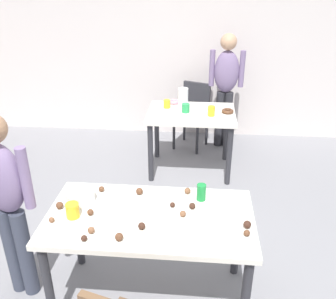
{
  "coord_description": "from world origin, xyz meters",
  "views": [
    {
      "loc": [
        0.27,
        -2.03,
        2.24
      ],
      "look_at": [
        0.03,
        0.71,
        0.9
      ],
      "focal_mm": 39.77,
      "sensor_mm": 36.0,
      "label": 1
    }
  ],
  "objects_px": {
    "dining_table_near": "(150,227)",
    "chair_far_table": "(193,111)",
    "mixing_bowl": "(80,196)",
    "person_adult_far": "(226,82)",
    "dining_table_far": "(191,121)",
    "pitcher_far": "(183,97)",
    "person_girl_near": "(6,195)",
    "soda_can": "(201,192)"
  },
  "relations": [
    {
      "from": "person_girl_near",
      "to": "soda_can",
      "type": "distance_m",
      "value": 1.34
    },
    {
      "from": "chair_far_table",
      "to": "mixing_bowl",
      "type": "xyz_separation_m",
      "value": [
        -0.74,
        -2.61,
        0.3
      ]
    },
    {
      "from": "chair_far_table",
      "to": "person_girl_near",
      "type": "relative_size",
      "value": 0.6
    },
    {
      "from": "dining_table_far",
      "to": "person_adult_far",
      "type": "bearing_deg",
      "value": 60.19
    },
    {
      "from": "person_girl_near",
      "to": "mixing_bowl",
      "type": "bearing_deg",
      "value": 15.68
    },
    {
      "from": "mixing_bowl",
      "to": "soda_can",
      "type": "bearing_deg",
      "value": 6.6
    },
    {
      "from": "pitcher_far",
      "to": "chair_far_table",
      "type": "bearing_deg",
      "value": 77.66
    },
    {
      "from": "dining_table_far",
      "to": "pitcher_far",
      "type": "relative_size",
      "value": 4.46
    },
    {
      "from": "person_girl_near",
      "to": "person_adult_far",
      "type": "distance_m",
      "value": 3.2
    },
    {
      "from": "dining_table_far",
      "to": "pitcher_far",
      "type": "distance_m",
      "value": 0.31
    },
    {
      "from": "mixing_bowl",
      "to": "person_adult_far",
      "type": "bearing_deg",
      "value": 66.4
    },
    {
      "from": "person_adult_far",
      "to": "soda_can",
      "type": "distance_m",
      "value": 2.55
    },
    {
      "from": "chair_far_table",
      "to": "mixing_bowl",
      "type": "height_order",
      "value": "chair_far_table"
    },
    {
      "from": "dining_table_near",
      "to": "person_adult_far",
      "type": "bearing_deg",
      "value": 76.96
    },
    {
      "from": "person_adult_far",
      "to": "pitcher_far",
      "type": "xyz_separation_m",
      "value": [
        -0.53,
        -0.56,
        -0.05
      ]
    },
    {
      "from": "person_adult_far",
      "to": "dining_table_near",
      "type": "bearing_deg",
      "value": -103.04
    },
    {
      "from": "chair_far_table",
      "to": "mixing_bowl",
      "type": "bearing_deg",
      "value": -105.77
    },
    {
      "from": "person_girl_near",
      "to": "dining_table_far",
      "type": "bearing_deg",
      "value": 59.49
    },
    {
      "from": "pitcher_far",
      "to": "mixing_bowl",
      "type": "bearing_deg",
      "value": -106.64
    },
    {
      "from": "person_adult_far",
      "to": "mixing_bowl",
      "type": "height_order",
      "value": "person_adult_far"
    },
    {
      "from": "dining_table_near",
      "to": "mixing_bowl",
      "type": "height_order",
      "value": "mixing_bowl"
    },
    {
      "from": "person_girl_near",
      "to": "person_adult_far",
      "type": "height_order",
      "value": "person_adult_far"
    },
    {
      "from": "person_girl_near",
      "to": "soda_can",
      "type": "height_order",
      "value": "person_girl_near"
    },
    {
      "from": "dining_table_near",
      "to": "chair_far_table",
      "type": "relative_size",
      "value": 1.6
    },
    {
      "from": "person_adult_far",
      "to": "pitcher_far",
      "type": "distance_m",
      "value": 0.77
    },
    {
      "from": "dining_table_near",
      "to": "pitcher_far",
      "type": "distance_m",
      "value": 2.21
    },
    {
      "from": "dining_table_far",
      "to": "chair_far_table",
      "type": "xyz_separation_m",
      "value": [
        0.01,
        0.72,
        -0.14
      ]
    },
    {
      "from": "dining_table_near",
      "to": "person_adult_far",
      "type": "distance_m",
      "value": 2.84
    },
    {
      "from": "dining_table_near",
      "to": "person_adult_far",
      "type": "height_order",
      "value": "person_adult_far"
    },
    {
      "from": "dining_table_far",
      "to": "person_girl_near",
      "type": "relative_size",
      "value": 0.7
    },
    {
      "from": "dining_table_near",
      "to": "person_girl_near",
      "type": "height_order",
      "value": "person_girl_near"
    },
    {
      "from": "person_adult_far",
      "to": "soda_can",
      "type": "height_order",
      "value": "person_adult_far"
    },
    {
      "from": "dining_table_near",
      "to": "soda_can",
      "type": "xyz_separation_m",
      "value": [
        0.34,
        0.22,
        0.16
      ]
    },
    {
      "from": "person_girl_near",
      "to": "mixing_bowl",
      "type": "distance_m",
      "value": 0.49
    },
    {
      "from": "person_girl_near",
      "to": "soda_can",
      "type": "bearing_deg",
      "value": 9.87
    },
    {
      "from": "dining_table_near",
      "to": "soda_can",
      "type": "relative_size",
      "value": 11.43
    },
    {
      "from": "person_adult_far",
      "to": "soda_can",
      "type": "bearing_deg",
      "value": -96.67
    },
    {
      "from": "dining_table_near",
      "to": "dining_table_far",
      "type": "bearing_deg",
      "value": 83.9
    },
    {
      "from": "person_girl_near",
      "to": "pitcher_far",
      "type": "height_order",
      "value": "person_girl_near"
    },
    {
      "from": "dining_table_far",
      "to": "pitcher_far",
      "type": "xyz_separation_m",
      "value": [
        -0.11,
        0.18,
        0.23
      ]
    },
    {
      "from": "person_girl_near",
      "to": "pitcher_far",
      "type": "relative_size",
      "value": 6.41
    },
    {
      "from": "dining_table_far",
      "to": "person_girl_near",
      "type": "bearing_deg",
      "value": -120.51
    }
  ]
}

